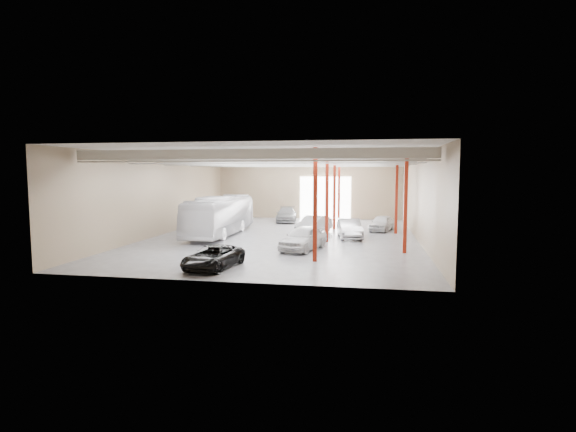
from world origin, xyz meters
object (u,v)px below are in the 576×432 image
(car_right_near, at_px, (349,229))
(car_row_b, at_px, (314,224))
(car_row_a, at_px, (303,238))
(car_row_c, at_px, (286,215))
(black_sedan, at_px, (213,257))
(coach_bus, at_px, (220,216))
(car_right_far, at_px, (382,223))

(car_right_near, bearing_deg, car_row_b, 133.52)
(car_row_a, height_order, car_row_c, car_row_a)
(black_sedan, distance_m, car_row_c, 25.00)
(car_row_c, height_order, car_right_near, car_right_near)
(coach_bus, distance_m, black_sedan, 14.08)
(black_sedan, relative_size, car_row_b, 0.97)
(car_row_a, xyz_separation_m, car_right_far, (5.80, 11.80, -0.13))
(car_right_near, bearing_deg, car_right_far, 53.19)
(car_row_b, relative_size, car_right_far, 1.13)
(car_row_a, xyz_separation_m, car_row_c, (-4.49, 18.00, -0.07))
(black_sedan, bearing_deg, car_right_near, 70.52)
(car_row_c, relative_size, car_right_near, 1.10)
(black_sedan, height_order, car_row_b, car_row_b)
(car_row_a, xyz_separation_m, car_row_b, (-0.30, 8.86, -0.06))
(car_row_b, height_order, car_row_c, car_row_b)
(coach_bus, height_order, car_right_far, coach_bus)
(coach_bus, height_order, car_row_b, coach_bus)
(coach_bus, distance_m, car_row_a, 10.55)
(car_row_b, height_order, car_right_far, car_row_b)
(car_row_c, distance_m, car_right_far, 12.01)
(car_right_near, bearing_deg, car_row_c, 113.29)
(car_right_far, bearing_deg, car_right_near, -102.28)
(black_sedan, height_order, car_row_c, car_row_c)
(car_row_b, xyz_separation_m, car_right_far, (6.10, 2.94, -0.07))
(coach_bus, relative_size, car_row_c, 2.27)
(car_row_a, bearing_deg, coach_bus, 158.10)
(black_sedan, bearing_deg, car_row_a, 67.78)
(coach_bus, xyz_separation_m, car_row_c, (3.84, 11.58, -0.93))
(car_row_a, distance_m, car_right_near, 7.05)
(car_row_b, bearing_deg, black_sedan, -86.46)
(black_sedan, xyz_separation_m, car_row_b, (3.93, 15.86, 0.15))
(black_sedan, distance_m, car_row_b, 16.34)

